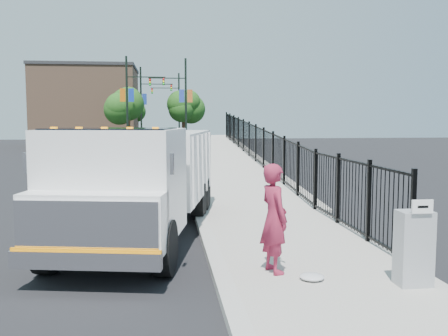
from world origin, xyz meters
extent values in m
plane|color=black|center=(0.00, 0.00, 0.00)|extent=(120.00, 120.00, 0.00)
cube|color=#9E998E|center=(1.93, -2.00, 0.06)|extent=(3.55, 12.00, 0.12)
cube|color=#ADAAA3|center=(0.00, -2.00, 0.08)|extent=(0.30, 12.00, 0.16)
cube|color=#9E998E|center=(2.12, 16.00, 0.00)|extent=(3.95, 24.06, 3.19)
cube|color=black|center=(3.55, 12.00, 0.90)|extent=(0.10, 28.00, 1.80)
cube|color=black|center=(-1.48, 1.70, 0.58)|extent=(2.38, 7.20, 0.23)
cube|color=white|center=(-1.94, -0.67, 1.62)|extent=(2.86, 2.73, 2.10)
cube|color=white|center=(-2.19, -1.95, 1.10)|extent=(2.56, 1.19, 1.05)
cube|color=silver|center=(-2.26, -2.34, 1.10)|extent=(2.38, 0.54, 0.89)
cube|color=silver|center=(-2.28, -2.42, 0.58)|extent=(2.51, 0.66, 0.29)
cube|color=orange|center=(-2.28, -2.42, 0.73)|extent=(2.48, 0.53, 0.06)
cube|color=black|center=(-1.99, -0.93, 2.25)|extent=(2.52, 1.78, 0.89)
cube|color=white|center=(-1.22, 3.04, 1.62)|extent=(3.30, 4.80, 1.78)
cube|color=silver|center=(-3.42, -1.45, 2.10)|extent=(0.07, 0.07, 0.37)
cube|color=silver|center=(-0.85, -1.95, 2.10)|extent=(0.07, 0.07, 0.37)
cube|color=orange|center=(-2.98, -1.11, 2.69)|extent=(0.12, 0.10, 0.06)
cube|color=orange|center=(-2.52, -1.20, 2.69)|extent=(0.12, 0.10, 0.06)
cube|color=orange|center=(-2.06, -1.29, 2.69)|extent=(0.12, 0.10, 0.06)
cube|color=orange|center=(-1.59, -1.38, 2.69)|extent=(0.12, 0.10, 0.06)
cube|color=orange|center=(-1.13, -1.46, 2.69)|extent=(0.12, 0.10, 0.06)
cylinder|color=black|center=(-3.16, -1.18, 0.52)|extent=(0.53, 1.09, 1.05)
cylinder|color=black|center=(-1.00, -1.60, 0.52)|extent=(0.53, 1.09, 1.05)
cylinder|color=black|center=(-2.18, 3.86, 0.52)|extent=(0.53, 1.09, 1.05)
cylinder|color=black|center=(-0.02, 3.45, 0.52)|extent=(0.53, 1.09, 1.05)
cylinder|color=black|center=(-1.97, 5.00, 0.52)|extent=(0.53, 1.09, 1.05)
cylinder|color=black|center=(0.20, 4.58, 0.52)|extent=(0.53, 1.09, 1.05)
imported|color=maroon|center=(0.96, -1.95, 1.10)|extent=(0.64, 0.81, 1.96)
cube|color=gray|center=(3.10, -2.93, 0.75)|extent=(0.55, 0.40, 1.25)
cube|color=white|center=(3.10, -3.15, 1.48)|extent=(0.35, 0.04, 0.22)
ellipsoid|color=silver|center=(1.52, -2.47, 0.17)|extent=(0.43, 0.43, 0.11)
cylinder|color=black|center=(-4.06, 31.93, 4.00)|extent=(0.18, 0.18, 8.00)
cube|color=black|center=(-2.46, 31.93, 6.30)|extent=(3.20, 0.08, 0.08)
cube|color=black|center=(-1.02, 31.93, 5.95)|extent=(0.18, 0.22, 0.60)
cube|color=#1132A1|center=(-3.71, 31.93, 4.80)|extent=(0.45, 0.04, 1.10)
cube|color=#BF5C0D|center=(-4.41, 31.93, 4.80)|extent=(0.45, 0.04, 1.10)
cylinder|color=black|center=(0.87, 32.89, 4.00)|extent=(0.18, 0.18, 8.00)
cube|color=black|center=(-0.73, 32.89, 6.30)|extent=(3.20, 0.08, 0.08)
cube|color=black|center=(-2.17, 32.89, 5.95)|extent=(0.18, 0.22, 0.60)
cube|color=#C25B22|center=(1.22, 32.89, 4.80)|extent=(0.45, 0.04, 1.10)
cube|color=#253D9B|center=(0.52, 32.89, 4.80)|extent=(0.45, 0.04, 1.10)
cylinder|color=black|center=(-3.31, 40.58, 4.00)|extent=(0.18, 0.18, 8.00)
cube|color=black|center=(-1.71, 40.58, 6.30)|extent=(3.20, 0.08, 0.08)
cube|color=black|center=(-0.27, 40.58, 5.95)|extent=(0.18, 0.22, 0.60)
cube|color=navy|center=(-2.96, 40.58, 4.80)|extent=(0.45, 0.04, 1.10)
cube|color=orange|center=(-3.66, 40.58, 4.80)|extent=(0.45, 0.04, 1.10)
cylinder|color=black|center=(0.69, 47.09, 4.00)|extent=(0.18, 0.18, 8.00)
cube|color=black|center=(-0.91, 47.09, 6.30)|extent=(3.20, 0.08, 0.08)
cube|color=black|center=(-2.35, 47.09, 5.95)|extent=(0.18, 0.22, 0.60)
cube|color=#D9592B|center=(1.04, 47.09, 4.80)|extent=(0.45, 0.04, 1.10)
cube|color=navy|center=(0.34, 47.09, 4.80)|extent=(0.45, 0.04, 1.10)
cylinder|color=#382314|center=(-4.18, 34.68, 1.60)|extent=(0.36, 0.36, 3.20)
sphere|color=#194714|center=(-4.18, 34.68, 4.00)|extent=(3.06, 3.06, 3.06)
cylinder|color=#382314|center=(0.97, 41.47, 1.60)|extent=(0.36, 0.36, 3.20)
sphere|color=#194714|center=(0.97, 41.47, 4.00)|extent=(2.80, 2.80, 2.80)
cylinder|color=#382314|center=(-4.70, 48.34, 1.60)|extent=(0.36, 0.36, 3.20)
sphere|color=#194714|center=(-4.70, 48.34, 4.00)|extent=(2.90, 2.90, 2.90)
cube|color=#8C664C|center=(-9.00, 44.00, 4.00)|extent=(10.00, 10.00, 8.00)
camera|label=1|loc=(-0.97, -10.56, 2.88)|focal=40.00mm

